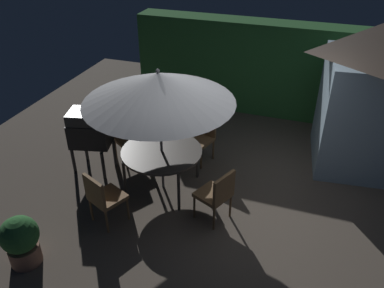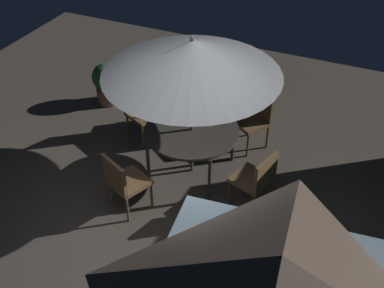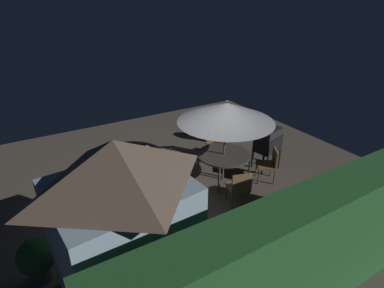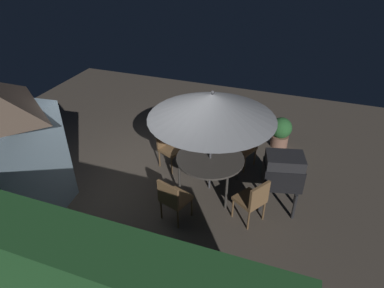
{
  "view_description": "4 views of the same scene",
  "coord_description": "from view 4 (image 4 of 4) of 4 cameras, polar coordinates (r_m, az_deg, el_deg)",
  "views": [
    {
      "loc": [
        1.07,
        -5.05,
        4.26
      ],
      "look_at": [
        -0.69,
        0.09,
        0.89
      ],
      "focal_mm": 36.55,
      "sensor_mm": 36.0,
      "label": 1
    },
    {
      "loc": [
        3.74,
        2.1,
        4.65
      ],
      "look_at": [
        -0.64,
        0.18,
        0.95
      ],
      "focal_mm": 43.85,
      "sensor_mm": 36.0,
      "label": 2
    },
    {
      "loc": [
        3.09,
        5.46,
        4.39
      ],
      "look_at": [
        -0.38,
        -0.32,
        1.13
      ],
      "focal_mm": 28.67,
      "sensor_mm": 36.0,
      "label": 3
    },
    {
      "loc": [
        -2.65,
        5.14,
        4.49
      ],
      "look_at": [
        -0.76,
        -0.14,
        0.95
      ],
      "focal_mm": 31.08,
      "sensor_mm": 36.0,
      "label": 4
    }
  ],
  "objects": [
    {
      "name": "patio_table",
      "position": [
        6.6,
        3.13,
        -2.76
      ],
      "size": [
        1.35,
        1.35,
        0.76
      ],
      "color": "#47423D",
      "rests_on": "ground"
    },
    {
      "name": "hedge_backdrop",
      "position": [
        4.65,
        -26.45,
        -20.27
      ],
      "size": [
        6.16,
        0.64,
        2.09
      ],
      "color": "#28602D",
      "rests_on": "ground"
    },
    {
      "name": "chair_toward_hedge",
      "position": [
        6.0,
        -3.28,
        -9.2
      ],
      "size": [
        0.58,
        0.58,
        0.9
      ],
      "color": "olive",
      "rests_on": "ground"
    },
    {
      "name": "chair_toward_house",
      "position": [
        6.07,
        10.46,
        -9.26
      ],
      "size": [
        0.64,
        0.64,
        0.9
      ],
      "color": "olive",
      "rests_on": "ground"
    },
    {
      "name": "chair_near_shed",
      "position": [
        7.52,
        9.22,
        -0.04
      ],
      "size": [
        0.61,
        0.61,
        0.9
      ],
      "color": "olive",
      "rests_on": "ground"
    },
    {
      "name": "potted_plant_by_shed",
      "position": [
        8.43,
        14.98,
        2.11
      ],
      "size": [
        0.52,
        0.52,
        0.76
      ],
      "color": "#936651",
      "rests_on": "ground"
    },
    {
      "name": "bbq_grill",
      "position": [
        6.27,
        15.34,
        -4.61
      ],
      "size": [
        0.8,
        0.65,
        1.2
      ],
      "color": "black",
      "rests_on": "ground"
    },
    {
      "name": "chair_far_side",
      "position": [
        7.4,
        -3.98,
        -0.23
      ],
      "size": [
        0.61,
        0.61,
        0.9
      ],
      "color": "olive",
      "rests_on": "ground"
    },
    {
      "name": "patio_umbrella",
      "position": [
        6.0,
        3.47,
        6.51
      ],
      "size": [
        2.37,
        2.37,
        2.18
      ],
      "color": "#4C4C51",
      "rests_on": "ground"
    },
    {
      "name": "ground_plane",
      "position": [
        7.32,
        -6.0,
        -5.76
      ],
      "size": [
        11.0,
        11.0,
        0.0
      ],
      "primitive_type": "plane",
      "color": "brown"
    }
  ]
}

